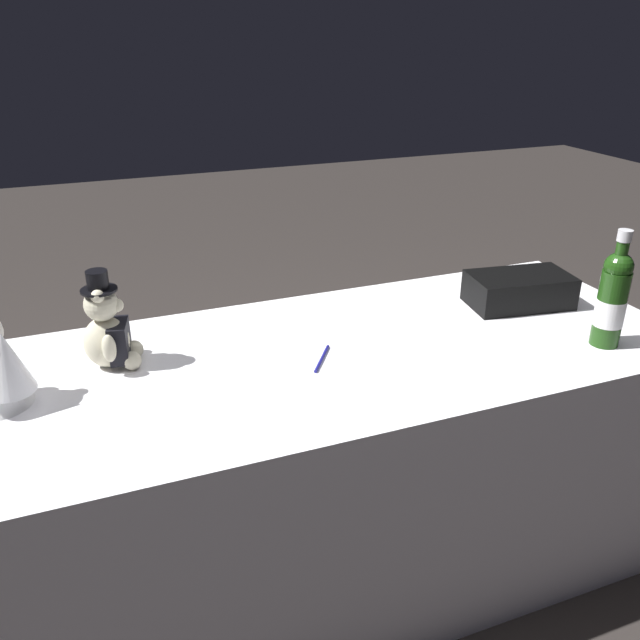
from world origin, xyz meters
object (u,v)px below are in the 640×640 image
Objects in this scene: champagne_bottle at (612,298)px; signing_pen at (322,358)px; gift_case_black at (519,290)px; teddy_bear_groom at (109,331)px.

signing_pen is (-0.77, 0.20, -0.14)m from champagne_bottle.
gift_case_black is (-0.05, 0.32, -0.09)m from champagne_bottle.
gift_case_black is (0.72, 0.12, 0.05)m from signing_pen.
signing_pen is (0.52, -0.17, -0.09)m from teddy_bear_groom.
teddy_bear_groom is 0.80× the size of champagne_bottle.
gift_case_black is at bearing -2.33° from teddy_bear_groom.
teddy_bear_groom is at bearing 161.98° from signing_pen.
gift_case_black reaches higher than signing_pen.
gift_case_black is at bearing 99.30° from champagne_bottle.
champagne_bottle reaches higher than teddy_bear_groom.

